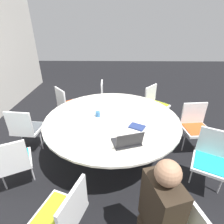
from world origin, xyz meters
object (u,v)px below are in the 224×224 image
at_px(chair_5, 67,103).
at_px(spiral_notebook, 137,127).
at_px(chair_2, 195,124).
at_px(chair_3, 155,102).
at_px(person_0, 159,208).
at_px(chair_1, 212,157).
at_px(chair_8, 63,214).
at_px(chair_7, 12,161).
at_px(laptop, 128,141).
at_px(coffee_cup, 98,114).
at_px(chair_4, 108,96).
at_px(chair_6, 26,127).

distance_m(chair_5, spiral_notebook, 1.91).
bearing_deg(chair_2, chair_3, -66.26).
bearing_deg(spiral_notebook, person_0, -177.13).
bearing_deg(chair_1, chair_8, 51.48).
xyz_separation_m(chair_1, chair_2, (0.82, -0.12, 0.00)).
xyz_separation_m(chair_1, chair_3, (1.72, 0.40, 0.00)).
bearing_deg(chair_2, chair_7, 13.18).
relative_size(chair_3, chair_7, 1.00).
relative_size(chair_2, chair_7, 1.00).
bearing_deg(chair_1, person_0, 70.55).
xyz_separation_m(chair_7, laptop, (0.05, -1.46, 0.29)).
height_order(person_0, coffee_cup, person_0).
distance_m(chair_5, coffee_cup, 1.30).
bearing_deg(laptop, coffee_cup, -75.67).
bearing_deg(chair_8, spiral_notebook, -15.38).
bearing_deg(chair_4, chair_8, -8.42).
bearing_deg(chair_2, chair_8, 34.84).
bearing_deg(chair_8, chair_7, 71.02).
distance_m(chair_8, coffee_cup, 1.46).
bearing_deg(chair_5, chair_1, 13.71).
distance_m(chair_3, chair_8, 2.84).
distance_m(spiral_notebook, coffee_cup, 0.66).
height_order(chair_2, chair_8, same).
bearing_deg(chair_1, chair_7, 29.82).
bearing_deg(chair_8, chair_2, -29.48).
xyz_separation_m(chair_6, chair_7, (-0.79, -0.19, 0.00)).
relative_size(laptop, spiral_notebook, 1.54).
distance_m(chair_5, person_0, 2.88).
bearing_deg(chair_7, chair_6, 76.41).
xyz_separation_m(chair_3, coffee_cup, (-1.08, 1.14, 0.28)).
height_order(chair_5, coffee_cup, chair_5).
bearing_deg(coffee_cup, laptop, -149.02).
bearing_deg(chair_5, chair_4, 73.61).
bearing_deg(chair_8, chair_1, -46.12).
distance_m(chair_2, chair_7, 2.85).
bearing_deg(chair_7, coffee_cup, 9.09).
xyz_separation_m(chair_4, chair_6, (-1.37, 1.32, 0.00)).
bearing_deg(chair_1, chair_3, -49.62).
bearing_deg(chair_8, person_0, -74.53).
distance_m(chair_5, laptop, 2.11).
bearing_deg(chair_3, chair_5, -46.05).
distance_m(chair_3, laptop, 1.95).
bearing_deg(coffee_cup, chair_2, -83.83).
height_order(laptop, coffee_cup, laptop).
bearing_deg(coffee_cup, chair_8, 171.91).
xyz_separation_m(chair_2, chair_5, (0.84, 2.42, 0.00)).
xyz_separation_m(laptop, coffee_cup, (0.70, 0.42, -0.01)).
bearing_deg(chair_6, chair_7, -71.04).
bearing_deg(person_0, chair_2, -48.02).
distance_m(chair_7, coffee_cup, 1.31).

